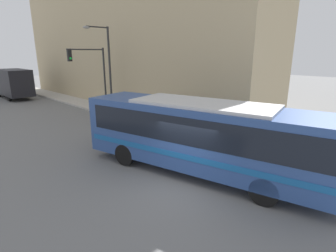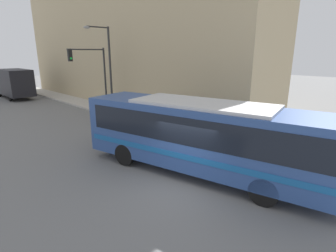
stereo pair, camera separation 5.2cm
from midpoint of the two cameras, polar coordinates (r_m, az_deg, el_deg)
The scene contains 10 objects.
ground_plane at distance 10.96m, azimuth 3.73°, elevation -12.66°, with size 120.00×120.00×0.00m, color slate.
sidewalk at distance 29.78m, azimuth -18.69°, elevation 4.94°, with size 2.43×70.00×0.16m.
building_facade at distance 29.32m, azimuth -9.67°, elevation 17.61°, with size 6.00×32.79×12.61m.
city_bus at distance 11.36m, azimuth 7.36°, elevation -1.51°, with size 4.81×11.25×3.21m.
delivery_truck at distance 35.91m, azimuth -30.50°, elevation 8.12°, with size 2.47×7.23×3.37m.
fire_hydrant at distance 16.74m, azimuth 5.17°, elevation -0.62°, with size 0.20×0.28×0.72m.
traffic_light_pole at distance 23.20m, azimuth -15.93°, elevation 11.85°, with size 3.28×0.35×5.44m.
parking_meter at distance 20.14m, azimuth -6.10°, elevation 3.77°, with size 0.14×0.14×1.36m.
street_lamp at distance 23.03m, azimuth -13.04°, elevation 13.16°, with size 2.26×0.28×7.09m.
pedestrian_near_corner at distance 16.37m, azimuth 8.17°, elevation 0.92°, with size 0.34×0.34×1.78m.
Camera 2 is at (-7.32, -6.29, 5.19)m, focal length 28.00 mm.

